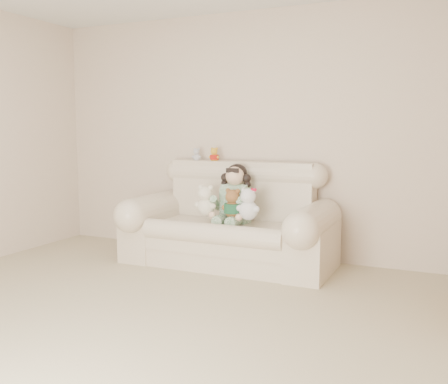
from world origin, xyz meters
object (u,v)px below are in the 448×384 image
sofa (228,214)px  cream_teddy (206,198)px  white_cat (249,201)px  brown_teddy (233,201)px  seated_child (235,193)px

sofa → cream_teddy: (-0.19, -0.12, 0.17)m
white_cat → brown_teddy: bearing=165.8°
sofa → seated_child: size_ratio=3.46×
seated_child → brown_teddy: 0.21m
brown_teddy → white_cat: size_ratio=0.93×
sofa → white_cat: (0.27, -0.14, 0.17)m
seated_child → brown_teddy: bearing=-68.7°
sofa → cream_teddy: bearing=-148.9°
seated_child → brown_teddy: seated_child is taller
sofa → seated_child: 0.23m
sofa → white_cat: bearing=-26.2°
seated_child → cream_teddy: seated_child is taller
sofa → seated_child: (0.04, 0.08, 0.21)m
brown_teddy → cream_teddy: 0.29m
seated_child → white_cat: seated_child is taller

